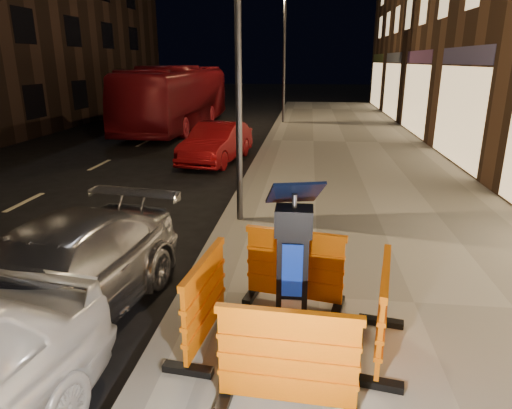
# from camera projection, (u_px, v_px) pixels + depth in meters

# --- Properties ---
(ground_plane) EXTENTS (120.00, 120.00, 0.00)m
(ground_plane) POSITION_uv_depth(u_px,v_px,m) (191.00, 300.00, 6.33)
(ground_plane) COLOR black
(ground_plane) RESTS_ON ground
(sidewalk) EXTENTS (6.00, 60.00, 0.15)m
(sidewalk) POSITION_uv_depth(u_px,v_px,m) (414.00, 307.00, 5.98)
(sidewalk) COLOR gray
(sidewalk) RESTS_ON ground
(kerb) EXTENTS (0.30, 60.00, 0.15)m
(kerb) POSITION_uv_depth(u_px,v_px,m) (190.00, 295.00, 6.31)
(kerb) COLOR slate
(kerb) RESTS_ON ground
(parking_kiosk) EXTENTS (0.65, 0.65, 1.81)m
(parking_kiosk) POSITION_uv_depth(u_px,v_px,m) (293.00, 272.00, 4.77)
(parking_kiosk) COLOR black
(parking_kiosk) RESTS_ON sidewalk
(barrier_front) EXTENTS (1.32, 0.61, 1.01)m
(barrier_front) POSITION_uv_depth(u_px,v_px,m) (287.00, 361.00, 3.99)
(barrier_front) COLOR orange
(barrier_front) RESTS_ON sidewalk
(barrier_back) EXTENTS (1.37, 0.78, 1.01)m
(barrier_back) POSITION_uv_depth(u_px,v_px,m) (295.00, 268.00, 5.79)
(barrier_back) COLOR orange
(barrier_back) RESTS_ON sidewalk
(barrier_kerbside) EXTENTS (0.67, 1.34, 1.01)m
(barrier_kerbside) POSITION_uv_depth(u_px,v_px,m) (205.00, 301.00, 5.00)
(barrier_kerbside) COLOR orange
(barrier_kerbside) RESTS_ON sidewalk
(barrier_bldgside) EXTENTS (0.76, 1.37, 1.01)m
(barrier_bldgside) POSITION_uv_depth(u_px,v_px,m) (382.00, 311.00, 4.79)
(barrier_bldgside) COLOR orange
(barrier_bldgside) RESTS_ON sidewalk
(car_silver) EXTENTS (2.46, 4.59, 1.27)m
(car_silver) POSITION_uv_depth(u_px,v_px,m) (57.00, 326.00, 5.70)
(car_silver) COLOR #B7B7BC
(car_silver) RESTS_ON ground
(car_red) EXTENTS (1.90, 3.98, 1.26)m
(car_red) POSITION_uv_depth(u_px,v_px,m) (217.00, 162.00, 14.88)
(car_red) COLOR maroon
(car_red) RESTS_ON ground
(bus_doubledecker) EXTENTS (2.73, 10.59, 2.93)m
(bus_doubledecker) POSITION_uv_depth(u_px,v_px,m) (179.00, 129.00, 22.08)
(bus_doubledecker) COLOR maroon
(bus_doubledecker) RESTS_ON ground
(street_lamp_mid) EXTENTS (0.12, 0.12, 6.00)m
(street_lamp_mid) POSITION_uv_depth(u_px,v_px,m) (238.00, 61.00, 8.19)
(street_lamp_mid) COLOR #3F3F44
(street_lamp_mid) RESTS_ON sidewalk
(street_lamp_far) EXTENTS (0.12, 0.12, 6.00)m
(street_lamp_far) POSITION_uv_depth(u_px,v_px,m) (284.00, 61.00, 22.39)
(street_lamp_far) COLOR #3F3F44
(street_lamp_far) RESTS_ON sidewalk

